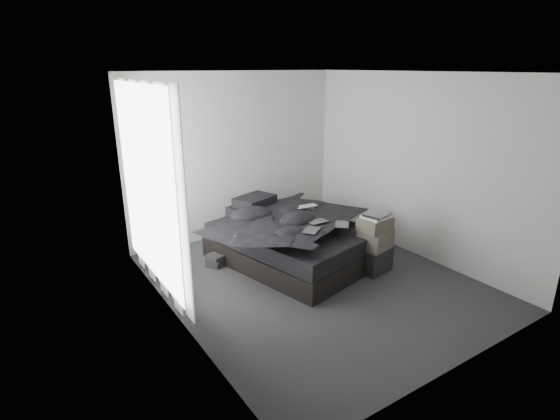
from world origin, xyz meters
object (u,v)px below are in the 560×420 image
side_stand (160,246)px  laptop (308,203)px  box_lower (373,259)px  bed (292,251)px

side_stand → laptop: bearing=-15.9°
laptop → box_lower: 1.23m
side_stand → box_lower: 2.90m
side_stand → box_lower: size_ratio=1.59×
laptop → side_stand: bearing=169.5°
bed → side_stand: side_stand is taller
box_lower → bed: bearing=130.1°
laptop → side_stand: size_ratio=0.47×
laptop → side_stand: 2.17m
bed → laptop: laptop is taller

